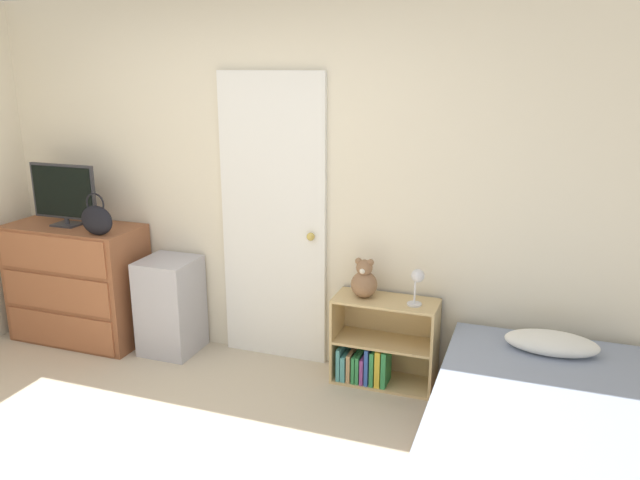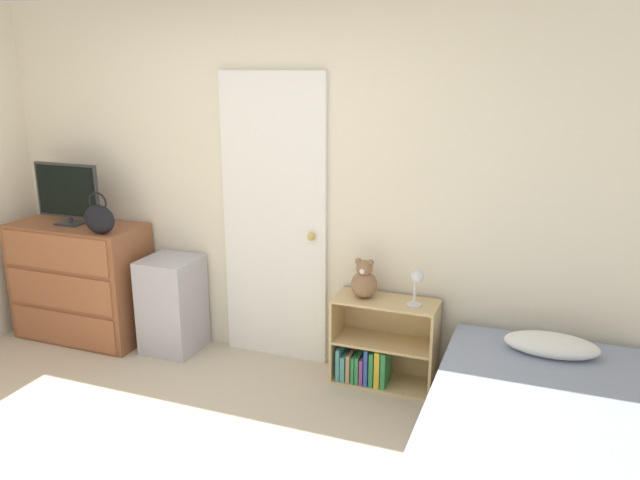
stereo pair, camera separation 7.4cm
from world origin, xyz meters
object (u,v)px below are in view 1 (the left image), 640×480
Objects in this scene: desk_lamp at (417,280)px; bed at (546,450)px; dresser at (78,283)px; tv at (64,194)px; storage_bin at (171,306)px; bookshelf at (378,349)px; teddy_bear at (364,281)px; handbag at (97,220)px.

bed is at bearing -43.35° from desk_lamp.
dresser is 0.53× the size of bed.
dresser is at bearing 12.13° from tv.
bookshelf is (1.58, 0.05, -0.12)m from storage_bin.
bed is at bearing -34.67° from teddy_bear.
dresser is 1.50× the size of bookshelf.
tv is at bearing -177.46° from bookshelf.
teddy_bear is at bearing 145.33° from bed.
tv reaches higher than bookshelf.
dresser reaches higher than bookshelf.
dresser reaches higher than teddy_bear.
handbag is at bearing -23.25° from dresser.
storage_bin is (0.83, 0.05, -0.80)m from tv.
storage_bin reaches higher than bookshelf.
storage_bin is 0.37× the size of bed.
bed is (3.08, -0.56, -0.80)m from handbag.
tv is at bearing -176.25° from storage_bin.
tv is at bearing 159.58° from handbag.
dresser is at bearing -177.61° from bookshelf.
handbag reaches higher than dresser.
dresser is 2.28m from teddy_bear.
tv is 2.09× the size of teddy_bear.
handbag is at bearing -174.54° from desk_lamp.
bookshelf is (2.41, 0.11, -0.92)m from tv.
tv reaches higher than bed.
bookshelf is at bearing 170.69° from desk_lamp.
teddy_bear reaches higher than desk_lamp.
tv is (-0.04, -0.01, 0.70)m from dresser.
teddy_bear is at bearing 173.70° from desk_lamp.
desk_lamp reaches higher than bed.
bookshelf is at bearing 142.71° from bed.
handbag reaches higher than teddy_bear.
dresser is 1.44× the size of storage_bin.
storage_bin is (0.79, 0.05, -0.10)m from dresser.
dresser is 3.37× the size of handbag.
storage_bin reaches higher than bed.
bed is at bearing -11.58° from tv.
bed is (1.18, -0.82, -0.48)m from teddy_bear.
teddy_bear is (-0.11, -0.00, 0.48)m from bookshelf.
tv is 2.27× the size of desk_lamp.
storage_bin is at bearing -179.66° from desk_lamp.
storage_bin is at bearing 3.37° from dresser.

